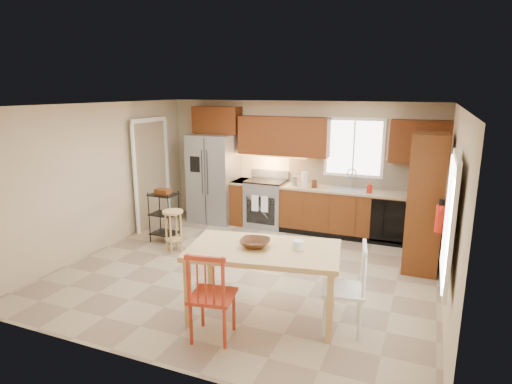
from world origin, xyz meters
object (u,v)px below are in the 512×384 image
Objects in this scene: chair_red at (212,294)px; chair_white at (343,288)px; table_bowl at (255,247)px; dining_table at (264,283)px; pantry at (425,201)px; utility_cart at (164,217)px; refrigerator at (214,178)px; table_jar at (298,247)px; bar_stool at (174,231)px; range_stove at (266,204)px; soap_bottle at (370,187)px; fire_extinguisher at (440,218)px.

chair_red is 1.48m from chair_white.
dining_table is at bearing 0.00° from table_bowl.
pantry is 5.82× the size of table_bowl.
table_bowl is at bearing 59.68° from chair_red.
chair_white is 1.13× the size of utility_cart.
refrigerator is 10.49× the size of table_jar.
table_bowl is 0.39× the size of utility_cart.
chair_white is at bearing -18.47° from bar_stool.
refrigerator is 1.02× the size of dining_table.
soap_bottle reaches higher than range_stove.
refrigerator reaches higher than fire_extinguisher.
chair_red is 1.13× the size of utility_cart.
chair_white reaches higher than bar_stool.
bar_stool is (0.19, -1.85, -0.55)m from refrigerator.
soap_bottle reaches higher than table_bowl.
soap_bottle is at bearing 24.71° from utility_cart.
pantry is at bearing -28.56° from chair_white.
utility_cart is (-2.29, 2.44, -0.06)m from chair_red.
chair_red is (-0.35, -0.65, 0.09)m from dining_table.
fire_extinguisher is 3.06m from chair_red.
table_bowl is at bearing -71.08° from range_stove.
range_stove is 2.55× the size of table_bowl.
pantry is at bearing -12.62° from refrigerator.
soap_bottle is 3.56m from bar_stool.
refrigerator is 4.01m from table_bowl.
chair_white reaches higher than range_stove.
range_stove is 4.82× the size of soap_bottle.
utility_cart is (-0.23, -1.50, -0.45)m from refrigerator.
pantry is (2.98, -0.99, 0.59)m from range_stove.
soap_bottle is 0.53× the size of table_bowl.
dining_table is 2.65m from bar_stool.
range_stove is 3.57m from table_bowl.
soap_bottle is 3.25m from chair_white.
chair_red reaches higher than table_bowl.
table_jar is at bearing -48.63° from refrigerator.
dining_table is at bearing 82.86° from chair_white.
range_stove is at bearing 100.45° from dining_table.
refrigerator is 5.06× the size of fire_extinguisher.
fire_extinguisher is 0.34× the size of chair_red.
table_bowl reaches higher than bar_stool.
pantry reaches higher than table_bowl.
soap_bottle is 3.18m from table_jar.
chair_red and chair_white have the same top height.
pantry is at bearing 18.41° from bar_stool.
bar_stool is (-2.61, 1.33, -0.55)m from table_jar.
range_stove is at bearing 92.66° from chair_red.
fire_extinguisher is 1.70m from chair_white.
dining_table is 10.27× the size of table_jar.
refrigerator is 2.54× the size of bar_stool.
range_stove reaches higher than bar_stool.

